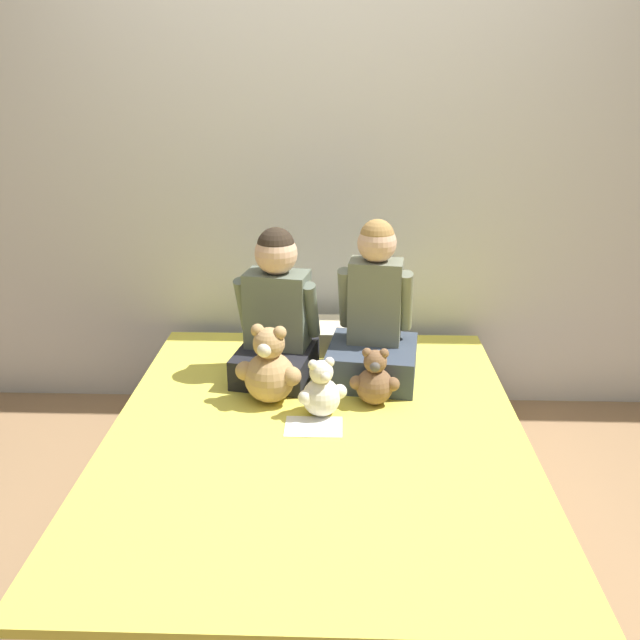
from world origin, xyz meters
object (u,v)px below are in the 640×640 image
bed (317,477)px  sign_card (314,427)px  teddy_bear_held_by_right_child (375,381)px  teddy_bear_held_by_left_child (269,370)px  teddy_bear_between_children (321,392)px  pillow_at_headboard (323,335)px  child_on_right (374,322)px  child_on_left (276,315)px

bed → sign_card: size_ratio=9.03×
bed → teddy_bear_held_by_right_child: 0.43m
teddy_bear_held_by_left_child → teddy_bear_between_children: 0.23m
pillow_at_headboard → teddy_bear_between_children: bearing=-88.8°
teddy_bear_held_by_left_child → teddy_bear_held_by_right_child: bearing=11.9°
child_on_right → pillow_at_headboard: size_ratio=1.17×
teddy_bear_held_by_left_child → teddy_bear_between_children: (0.21, -0.11, -0.04)m
teddy_bear_between_children → pillow_at_headboard: size_ratio=0.40×
child_on_right → pillow_at_headboard: bearing=133.0°
teddy_bear_between_children → sign_card: bearing=-127.9°
child_on_right → sign_card: (-0.23, -0.45, -0.24)m
bed → child_on_right: (0.22, 0.47, 0.44)m
pillow_at_headboard → bed: bearing=-90.0°
child_on_left → teddy_bear_between_children: (0.20, -0.35, -0.17)m
child_on_left → pillow_at_headboard: (0.18, 0.31, -0.21)m
child_on_left → teddy_bear_held_by_right_child: size_ratio=2.74×
teddy_bear_held_by_right_child → pillow_at_headboard: 0.60m
child_on_right → pillow_at_headboard: child_on_right is taller
teddy_bear_held_by_right_child → sign_card: bearing=-135.6°
child_on_left → pillow_at_headboard: bearing=69.7°
child_on_left → teddy_bear_held_by_right_child: (0.40, -0.25, -0.17)m
child_on_right → sign_card: child_on_right is taller
bed → teddy_bear_held_by_left_child: (-0.19, 0.23, 0.33)m
bed → pillow_at_headboard: 0.83m
teddy_bear_held_by_left_child → teddy_bear_held_by_right_child: 0.41m
child_on_right → teddy_bear_held_by_left_child: child_on_right is taller
bed → teddy_bear_held_by_left_child: size_ratio=5.96×
teddy_bear_held_by_right_child → teddy_bear_between_children: (-0.20, -0.10, -0.00)m
sign_card → teddy_bear_held_by_right_child: bearing=40.7°
child_on_left → teddy_bear_between_children: bearing=-50.1°
teddy_bear_between_children → pillow_at_headboard: teddy_bear_between_children is taller
pillow_at_headboard → teddy_bear_held_by_right_child: bearing=-68.8°
teddy_bear_held_by_left_child → sign_card: 0.30m
child_on_right → teddy_bear_between_children: bearing=-113.0°
child_on_left → child_on_right: child_on_right is taller
child_on_left → child_on_right: size_ratio=0.95×
bed → pillow_at_headboard: size_ratio=3.32×
bed → child_on_right: bearing=64.9°
bed → teddy_bear_between_children: 0.32m
teddy_bear_held_by_right_child → teddy_bear_between_children: same height
child_on_right → pillow_at_headboard: (-0.22, 0.31, -0.19)m
child_on_right → teddy_bear_held_by_right_child: child_on_right is taller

